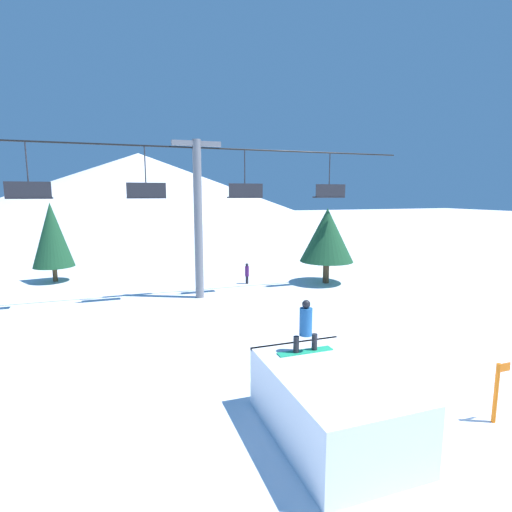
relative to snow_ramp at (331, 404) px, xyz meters
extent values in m
plane|color=white|center=(1.49, -0.73, -0.74)|extent=(220.00, 220.00, 0.00)
cone|color=silver|center=(1.49, 87.89, 6.36)|extent=(78.66, 78.66, 14.22)
cube|color=white|center=(0.00, 0.00, 0.00)|extent=(2.43, 3.81, 1.49)
cube|color=silver|center=(0.00, 1.85, 0.71)|extent=(2.43, 0.10, 0.06)
cube|color=#1E9E6B|center=(-0.06, 1.18, 0.76)|extent=(1.40, 0.26, 0.03)
cylinder|color=black|center=(-0.30, 1.18, 0.97)|extent=(0.14, 0.14, 0.40)
cylinder|color=black|center=(0.19, 1.18, 0.97)|extent=(0.14, 0.14, 0.40)
cylinder|color=#1E5693|center=(-0.06, 1.18, 1.50)|extent=(0.31, 0.31, 0.67)
sphere|color=black|center=(-0.06, 1.18, 1.94)|extent=(0.20, 0.20, 0.20)
cylinder|color=slate|center=(-0.30, 12.70, 3.20)|extent=(0.42, 0.42, 7.88)
cube|color=slate|center=(-0.30, 12.70, 6.94)|extent=(2.40, 0.24, 0.24)
cylinder|color=black|center=(-0.30, 12.70, 6.74)|extent=(23.10, 0.08, 0.08)
cylinder|color=#28282D|center=(-7.66, 12.70, 5.54)|extent=(0.06, 0.06, 2.39)
cube|color=#232328|center=(-7.66, 12.70, 4.34)|extent=(1.80, 0.44, 0.08)
cube|color=#232328|center=(-7.66, 12.52, 4.69)|extent=(1.80, 0.08, 0.70)
cylinder|color=#28282D|center=(-2.75, 12.70, 5.54)|extent=(0.06, 0.06, 2.39)
cube|color=#232328|center=(-2.75, 12.70, 4.34)|extent=(1.80, 0.44, 0.08)
cube|color=#232328|center=(-2.75, 12.52, 4.69)|extent=(1.80, 0.08, 0.70)
cylinder|color=#28282D|center=(2.16, 12.70, 5.54)|extent=(0.06, 0.06, 2.39)
cube|color=#232328|center=(2.16, 12.70, 4.34)|extent=(1.80, 0.44, 0.08)
cube|color=#232328|center=(2.16, 12.52, 4.69)|extent=(1.80, 0.08, 0.70)
cylinder|color=#28282D|center=(7.07, 12.70, 5.54)|extent=(0.06, 0.06, 2.39)
cube|color=#232328|center=(7.07, 12.70, 4.34)|extent=(1.80, 0.44, 0.08)
cube|color=#232328|center=(7.07, 12.52, 4.69)|extent=(1.80, 0.08, 0.70)
cylinder|color=#4C3823|center=(7.50, 13.54, -0.09)|extent=(0.37, 0.37, 1.31)
cone|color=#194728|center=(7.50, 13.54, 2.13)|extent=(3.14, 3.14, 3.14)
cylinder|color=#4C3823|center=(-7.81, 19.37, -0.29)|extent=(0.27, 0.27, 0.91)
cone|color=#194728|center=(-7.81, 19.37, 2.10)|extent=(2.36, 2.36, 3.87)
cylinder|color=orange|center=(3.86, -0.80, -0.02)|extent=(0.10, 0.10, 1.44)
cube|color=orange|center=(4.04, -0.80, 0.58)|extent=(0.36, 0.02, 0.20)
cylinder|color=black|center=(2.98, 14.90, -0.52)|extent=(0.17, 0.17, 0.45)
cylinder|color=#471956|center=(2.98, 14.90, 0.01)|extent=(0.24, 0.24, 0.60)
sphere|color=#232328|center=(2.98, 14.90, 0.40)|extent=(0.18, 0.18, 0.18)
camera|label=1|loc=(-4.24, -7.05, 4.53)|focal=28.00mm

